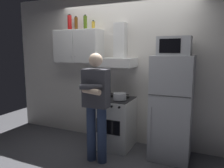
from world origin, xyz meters
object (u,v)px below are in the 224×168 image
at_px(stove_oven, 115,122).
at_px(bottle_spice_jar, 93,25).
at_px(person_standing, 96,104).
at_px(range_hood, 118,55).
at_px(bottle_soda_red, 70,23).
at_px(upper_cabinet, 78,46).
at_px(refrigerator, 172,108).
at_px(microwave, 174,46).
at_px(bottle_olive_oil, 85,23).
at_px(bottle_beer_brown, 76,24).
at_px(cooking_pot, 120,96).

relative_size(stove_oven, bottle_spice_jar, 5.67).
height_order(person_standing, bottle_spice_jar, bottle_spice_jar).
height_order(range_hood, bottle_soda_red, bottle_soda_red).
relative_size(upper_cabinet, bottle_soda_red, 3.07).
relative_size(refrigerator, bottle_spice_jar, 10.38).
xyz_separation_m(microwave, bottle_olive_oil, (-1.60, 0.13, 0.43)).
distance_m(refrigerator, bottle_beer_brown, 2.25).
xyz_separation_m(refrigerator, bottle_soda_red, (-1.95, 0.15, 1.39)).
bearing_deg(cooking_pot, range_hood, 117.88).
relative_size(stove_oven, microwave, 1.82).
height_order(refrigerator, bottle_spice_jar, bottle_spice_jar).
relative_size(stove_oven, bottle_olive_oil, 3.32).
xyz_separation_m(stove_oven, bottle_spice_jar, (-0.48, 0.13, 1.69)).
xyz_separation_m(range_hood, refrigerator, (0.95, -0.13, -0.80)).
height_order(range_hood, bottle_olive_oil, bottle_olive_oil).
xyz_separation_m(upper_cabinet, bottle_olive_oil, (0.15, 0.02, 0.42)).
xyz_separation_m(upper_cabinet, bottle_soda_red, (-0.20, 0.03, 0.44)).
xyz_separation_m(bottle_soda_red, bottle_beer_brown, (0.16, -0.02, -0.02)).
xyz_separation_m(upper_cabinet, cooking_pot, (0.93, -0.24, -0.82)).
height_order(microwave, bottle_beer_brown, bottle_beer_brown).
height_order(upper_cabinet, person_standing, upper_cabinet).
bearing_deg(bottle_beer_brown, range_hood, -0.16).
xyz_separation_m(stove_oven, bottle_soda_red, (-1.00, 0.15, 1.76)).
relative_size(range_hood, bottle_beer_brown, 3.06).
bearing_deg(upper_cabinet, bottle_olive_oil, 7.48).
xyz_separation_m(range_hood, person_standing, (-0.05, -0.73, -0.70)).
xyz_separation_m(range_hood, bottle_soda_red, (-1.00, 0.02, 0.59)).
bearing_deg(refrigerator, cooking_pot, -171.68).
bearing_deg(person_standing, refrigerator, 31.23).
bearing_deg(person_standing, bottle_spice_jar, 120.41).
height_order(bottle_spice_jar, bottle_soda_red, bottle_soda_red).
bearing_deg(bottle_beer_brown, microwave, -3.51).
xyz_separation_m(person_standing, bottle_spice_jar, (-0.43, 0.74, 1.22)).
bearing_deg(refrigerator, bottle_beer_brown, 175.90).
relative_size(person_standing, bottle_soda_red, 5.60).
relative_size(bottle_soda_red, bottle_olive_oil, 1.11).
bearing_deg(bottle_soda_red, bottle_olive_oil, -1.11).
bearing_deg(range_hood, person_standing, -93.91).
distance_m(bottle_soda_red, bottle_olive_oil, 0.34).
height_order(refrigerator, cooking_pot, refrigerator).
height_order(upper_cabinet, range_hood, range_hood).
xyz_separation_m(stove_oven, bottle_beer_brown, (-0.84, 0.13, 1.73)).
relative_size(person_standing, bottle_spice_jar, 10.64).
bearing_deg(bottle_spice_jar, refrigerator, -5.25).
relative_size(upper_cabinet, refrigerator, 0.56).
bearing_deg(microwave, bottle_olive_oil, 175.53).
xyz_separation_m(refrigerator, microwave, (-0.00, 0.02, 0.94)).
distance_m(upper_cabinet, stove_oven, 1.55).
height_order(refrigerator, bottle_olive_oil, bottle_olive_oil).
height_order(stove_oven, microwave, microwave).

